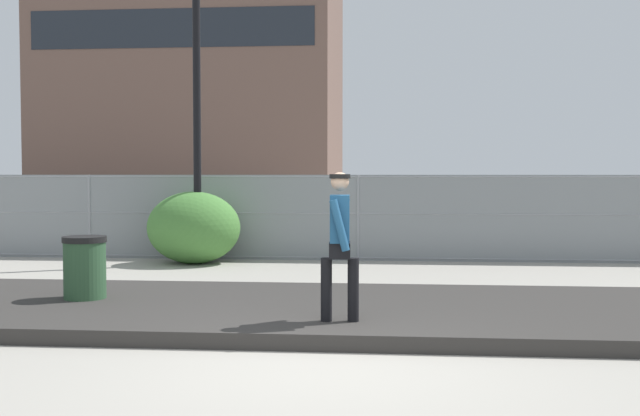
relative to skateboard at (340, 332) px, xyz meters
The scene contains 10 objects.
ground_plane 1.31m from the skateboard, 94.96° to the right, with size 120.00×120.00×0.00m, color #9E998E.
gravel_berm 1.13m from the skateboard, 95.71° to the left, with size 16.80×3.76×0.19m, color #33302D.
skateboard is the anchor object (origin of this frame).
skater 1.06m from the skateboard, 93.58° to the right, with size 0.72×0.59×1.82m.
chain_fence 7.71m from the skateboard, 90.84° to the left, with size 23.93×0.06×1.85m.
street_lamp 8.53m from the skateboard, 116.70° to the left, with size 0.44×0.44×6.38m.
parked_car_near 11.69m from the skateboard, 114.97° to the left, with size 4.47×2.08×1.66m.
library_building 49.93m from the skateboard, 106.01° to the left, with size 20.32×15.47×18.13m.
shrub_left 7.67m from the skateboard, 117.21° to the left, with size 1.95×1.59×1.51m.
trash_bin 3.80m from the skateboard, 160.30° to the left, with size 0.59×0.59×1.03m.
Camera 1 is at (0.67, -7.28, 1.88)m, focal length 42.46 mm.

